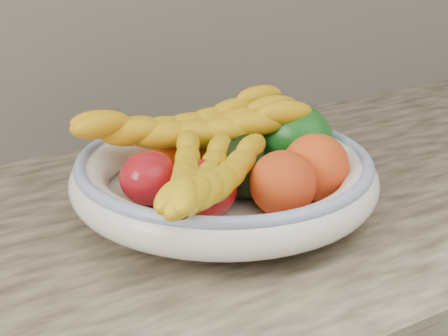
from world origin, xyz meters
TOP-DOWN VIEW (x-y plane):
  - fruit_bowl at (0.00, 1.66)m, footprint 0.39×0.39m
  - clementine_back_left at (-0.02, 1.76)m, footprint 0.07×0.07m
  - clementine_back_right at (0.03, 1.77)m, footprint 0.07×0.07m
  - tomato_left at (-0.10, 1.67)m, footprint 0.08×0.08m
  - tomato_near_left at (-0.05, 1.61)m, footprint 0.08×0.08m
  - avocado_center at (0.01, 1.64)m, footprint 0.09×0.11m
  - avocado_right at (0.04, 1.69)m, footprint 0.08×0.10m
  - green_mango at (0.12, 1.69)m, footprint 0.15×0.16m
  - peach_front at (0.03, 1.57)m, footprint 0.09×0.09m
  - peach_right at (0.09, 1.59)m, footprint 0.08×0.08m
  - banana_bunch_back at (-0.01, 1.73)m, footprint 0.34×0.17m
  - banana_bunch_front at (-0.08, 1.58)m, footprint 0.28×0.29m

SIDE VIEW (x-z plane):
  - fruit_bowl at x=0.00m, z-range 0.91..0.99m
  - clementine_back_left at x=-0.02m, z-range 0.93..0.98m
  - clementine_back_right at x=0.03m, z-range 0.93..0.98m
  - tomato_left at x=-0.10m, z-range 0.93..1.00m
  - tomato_near_left at x=-0.05m, z-range 0.93..1.00m
  - avocado_center at x=0.01m, z-range 0.93..1.00m
  - avocado_right at x=0.04m, z-range 0.93..1.00m
  - peach_front at x=0.03m, z-range 0.93..1.01m
  - peach_right at x=0.09m, z-range 0.93..1.01m
  - green_mango at x=0.12m, z-range 0.92..1.03m
  - banana_bunch_front at x=-0.08m, z-range 0.94..1.02m
  - banana_bunch_back at x=-0.01m, z-range 0.94..1.03m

